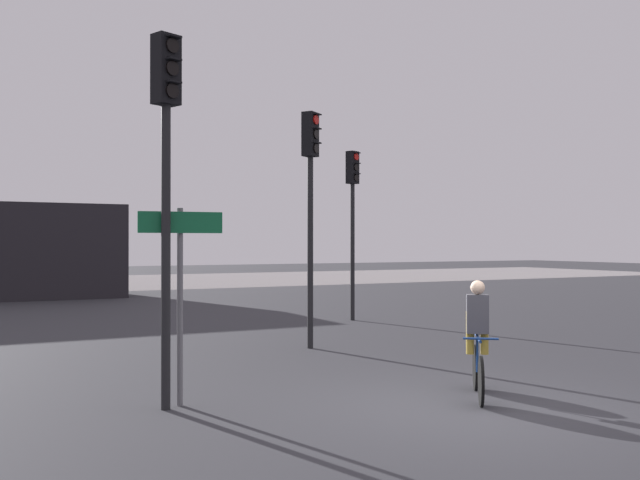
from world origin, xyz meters
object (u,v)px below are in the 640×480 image
object	(u,v)px
traffic_light_center	(310,185)
traffic_light_near_left	(166,151)
direction_sign_post	(180,277)
cyclist	(478,338)
traffic_light_far_right	(353,203)

from	to	relation	value
traffic_light_center	traffic_light_near_left	xyz separation A→B (m)	(-4.06, -3.90, 0.01)
direction_sign_post	cyclist	world-z (taller)	direction_sign_post
direction_sign_post	cyclist	xyz separation A→B (m)	(3.83, -1.39, -0.88)
traffic_light_near_left	traffic_light_center	bearing A→B (deg)	-157.15
traffic_light_far_right	direction_sign_post	xyz separation A→B (m)	(-7.27, -7.93, -1.55)
traffic_light_near_left	cyclist	size ratio (longest dim) A/B	2.97
traffic_light_far_right	traffic_light_near_left	bearing A→B (deg)	24.11
traffic_light_far_right	traffic_light_center	world-z (taller)	traffic_light_center
traffic_light_near_left	cyclist	xyz separation A→B (m)	(4.05, -1.27, -2.51)
traffic_light_center	direction_sign_post	xyz separation A→B (m)	(-3.84, -3.78, -1.62)
direction_sign_post	traffic_light_center	bearing A→B (deg)	-127.88
traffic_light_far_right	direction_sign_post	distance (m)	10.87
traffic_light_far_right	direction_sign_post	world-z (taller)	traffic_light_far_right
traffic_light_center	direction_sign_post	size ratio (longest dim) A/B	1.85
traffic_light_near_left	direction_sign_post	distance (m)	1.65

